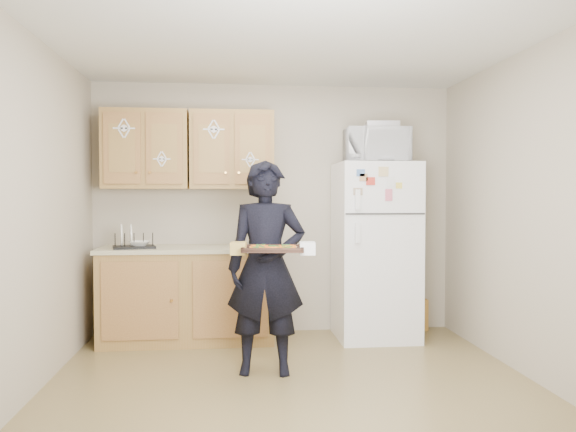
{
  "coord_description": "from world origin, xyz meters",
  "views": [
    {
      "loc": [
        -0.44,
        -3.88,
        1.38
      ],
      "look_at": [
        -0.0,
        0.45,
        1.23
      ],
      "focal_mm": 35.0,
      "sensor_mm": 36.0,
      "label": 1
    }
  ],
  "objects_px": {
    "refrigerator": "(375,251)",
    "baking_tray": "(273,250)",
    "microwave": "(376,146)",
    "dish_rack": "(134,240)",
    "person": "(266,267)"
  },
  "relations": [
    {
      "from": "baking_tray",
      "to": "person",
      "type": "bearing_deg",
      "value": 101.58
    },
    {
      "from": "baking_tray",
      "to": "microwave",
      "type": "bearing_deg",
      "value": 54.57
    },
    {
      "from": "dish_rack",
      "to": "person",
      "type": "bearing_deg",
      "value": -39.52
    },
    {
      "from": "baking_tray",
      "to": "dish_rack",
      "type": "height_order",
      "value": "dish_rack"
    },
    {
      "from": "refrigerator",
      "to": "baking_tray",
      "type": "bearing_deg",
      "value": -130.32
    },
    {
      "from": "person",
      "to": "baking_tray",
      "type": "relative_size",
      "value": 3.78
    },
    {
      "from": "refrigerator",
      "to": "dish_rack",
      "type": "bearing_deg",
      "value": -179.3
    },
    {
      "from": "refrigerator",
      "to": "microwave",
      "type": "relative_size",
      "value": 2.88
    },
    {
      "from": "microwave",
      "to": "dish_rack",
      "type": "bearing_deg",
      "value": -178.2
    },
    {
      "from": "person",
      "to": "baking_tray",
      "type": "xyz_separation_m",
      "value": [
        0.03,
        -0.3,
        0.17
      ]
    },
    {
      "from": "person",
      "to": "microwave",
      "type": "relative_size",
      "value": 2.8
    },
    {
      "from": "refrigerator",
      "to": "baking_tray",
      "type": "xyz_separation_m",
      "value": [
        -1.09,
        -1.29,
        0.14
      ]
    },
    {
      "from": "microwave",
      "to": "refrigerator",
      "type": "bearing_deg",
      "value": 82.61
    },
    {
      "from": "baking_tray",
      "to": "microwave",
      "type": "relative_size",
      "value": 0.74
    },
    {
      "from": "baking_tray",
      "to": "refrigerator",
      "type": "bearing_deg",
      "value": 55.47
    }
  ]
}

